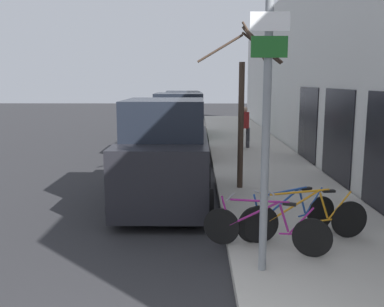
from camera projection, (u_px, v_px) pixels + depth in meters
name	position (u px, v px, depth m)	size (l,w,h in m)	color
ground_plane	(183.00, 167.00, 14.15)	(80.00, 80.00, 0.00)	#28282B
sidewalk_curb	(251.00, 151.00, 16.86)	(3.20, 32.00, 0.15)	#ADA89E
building_facade	(299.00, 70.00, 16.20)	(0.23, 32.00, 6.50)	silver
signpost	(266.00, 132.00, 5.75)	(0.51, 0.13, 3.67)	gray
bicycle_0	(265.00, 228.00, 6.72)	(1.93, 0.77, 0.84)	black
bicycle_1	(305.00, 218.00, 7.15)	(2.19, 0.52, 0.88)	black
bicycle_2	(289.00, 215.00, 7.39)	(1.86, 0.96, 0.83)	black
parked_car_0	(166.00, 157.00, 9.73)	(2.13, 4.31, 2.40)	black
parked_car_1	(179.00, 130.00, 15.41)	(2.11, 4.16, 2.38)	gray
parked_car_2	(183.00, 117.00, 21.04)	(2.16, 4.61, 2.31)	#144728
pedestrian_near	(245.00, 124.00, 16.99)	(0.43, 0.37, 1.64)	#333338
street_tree	(243.00, 106.00, 10.46)	(2.20, 1.68, 4.04)	#3D2D23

